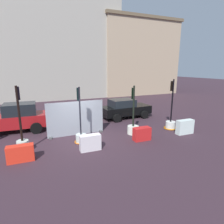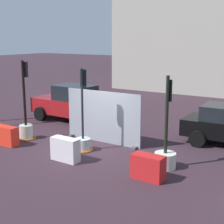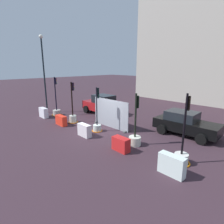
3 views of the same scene
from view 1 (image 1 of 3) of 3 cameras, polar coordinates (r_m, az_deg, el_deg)
ground_plane at (r=10.99m, az=-8.77°, el=-8.90°), size 120.00×120.00×0.00m
traffic_light_1 at (r=10.42m, az=-25.62°, el=-7.71°), size 0.78×0.78×3.32m
traffic_light_2 at (r=10.75m, az=-9.49°, el=-6.10°), size 0.75×0.75×3.14m
traffic_light_3 at (r=12.00m, az=6.42°, el=-4.18°), size 0.71×0.71×3.07m
traffic_light_4 at (r=13.54m, az=17.39°, el=-2.70°), size 0.87×0.87×3.39m
construction_barrier_1 at (r=9.55m, az=-26.07°, el=-11.26°), size 1.15×0.43×0.76m
construction_barrier_2 at (r=9.73m, az=-6.63°, el=-9.24°), size 1.07×0.42×0.83m
construction_barrier_3 at (r=11.09m, az=9.08°, el=-6.58°), size 1.02×0.50×0.77m
construction_barrier_4 at (r=12.82m, az=21.29°, el=-4.25°), size 1.15×0.42×0.91m
car_red_compact at (r=13.77m, az=-27.11°, el=-1.64°), size 4.14×2.15×1.87m
car_black_sedan at (r=15.69m, az=3.88°, el=1.09°), size 4.20×2.25×1.59m
building_main_facade at (r=29.31m, az=-18.33°, el=22.15°), size 18.15×9.35×17.73m
building_corner_block at (r=32.81m, az=5.68°, el=16.00°), size 12.52×9.89×11.23m
site_fence_panel at (r=11.83m, az=-10.93°, el=-2.18°), size 3.51×0.50×2.13m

